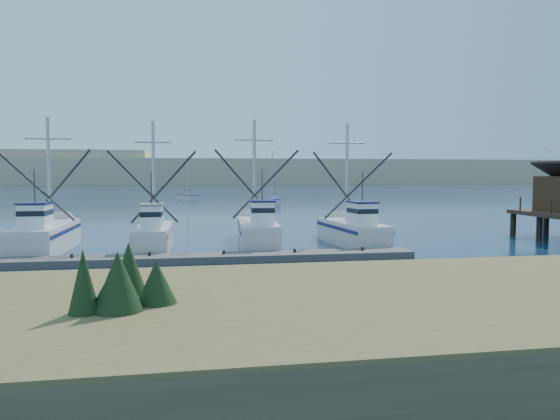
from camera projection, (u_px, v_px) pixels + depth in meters
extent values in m
plane|color=#0C2138|center=(340.00, 280.00, 24.93)|extent=(500.00, 500.00, 0.00)
cube|color=#4C422D|center=(147.00, 337.00, 13.64)|extent=(40.00, 10.00, 1.60)
cube|color=#55504C|center=(149.00, 260.00, 29.46)|extent=(29.55, 2.28, 0.39)
cube|color=tan|center=(198.00, 172.00, 230.69)|extent=(360.00, 60.00, 10.00)
cube|color=silver|center=(45.00, 239.00, 33.63)|extent=(2.72, 8.45, 1.57)
cube|color=white|center=(35.00, 217.00, 31.41)|extent=(1.52, 2.08, 1.50)
cylinder|color=#B7B2A8|center=(49.00, 171.00, 34.74)|extent=(0.22, 0.22, 6.83)
cube|color=silver|center=(154.00, 239.00, 34.07)|extent=(2.30, 6.98, 1.45)
cube|color=white|center=(152.00, 218.00, 32.23)|extent=(1.26, 1.72, 1.50)
cylinder|color=#B7B2A8|center=(154.00, 174.00, 34.94)|extent=(0.22, 0.22, 6.72)
cube|color=silver|center=(257.00, 235.00, 35.98)|extent=(3.06, 8.55, 1.59)
cube|color=white|center=(262.00, 214.00, 33.76)|extent=(1.55, 2.15, 1.50)
cylinder|color=#B7B2A8|center=(254.00, 170.00, 37.09)|extent=(0.22, 0.22, 6.87)
cube|color=silver|center=(352.00, 234.00, 36.86)|extent=(2.94, 8.00, 1.45)
cube|color=white|center=(362.00, 215.00, 34.79)|extent=(1.50, 2.01, 1.50)
cylinder|color=#B7B2A8|center=(347.00, 173.00, 37.89)|extent=(0.22, 0.22, 6.85)
cube|color=silver|center=(273.00, 202.00, 81.95)|extent=(2.07, 6.83, 0.90)
cylinder|color=#B7B2A8|center=(272.00, 175.00, 81.96)|extent=(0.12, 0.12, 7.20)
cube|color=silver|center=(188.00, 198.00, 94.25)|extent=(3.94, 6.47, 0.90)
cylinder|color=#B7B2A8|center=(188.00, 174.00, 94.26)|extent=(0.12, 0.12, 7.20)
sphere|color=white|center=(551.00, 150.00, 36.70)|extent=(0.17, 0.17, 0.17)
cube|color=white|center=(548.00, 150.00, 36.65)|extent=(0.43, 0.10, 0.12)
cube|color=white|center=(555.00, 150.00, 36.74)|extent=(0.43, 0.10, 0.12)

